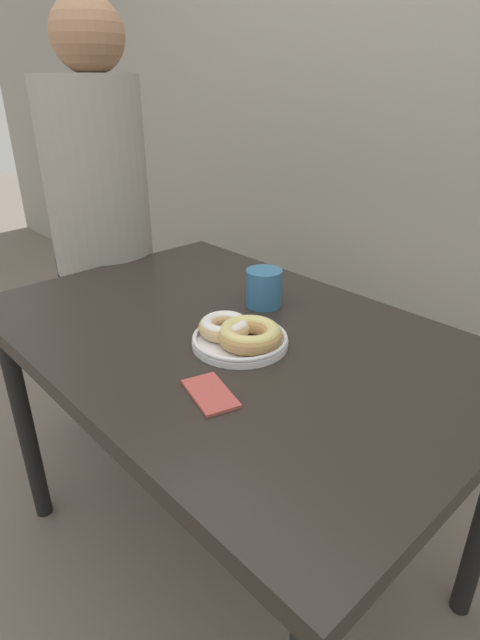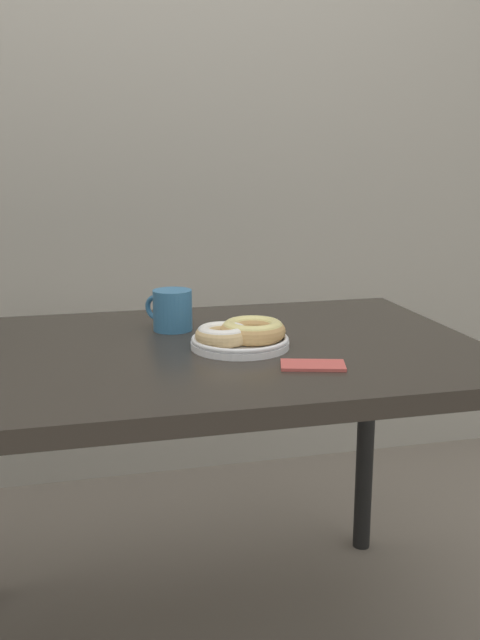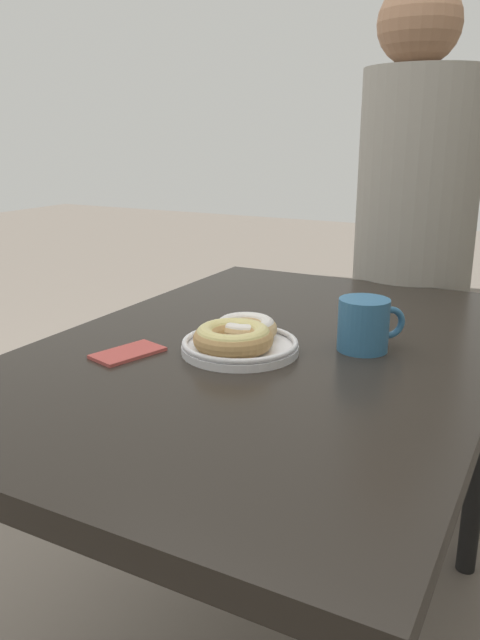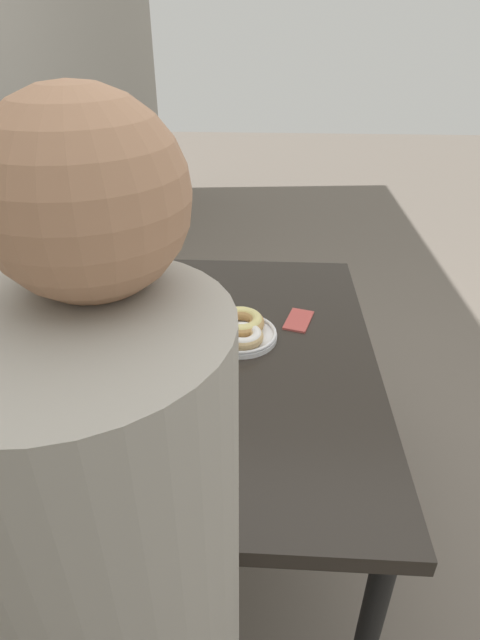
{
  "view_description": "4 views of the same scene",
  "coord_description": "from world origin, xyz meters",
  "views": [
    {
      "loc": [
        0.77,
        -0.57,
        1.26
      ],
      "look_at": [
        0.07,
        0.08,
        0.8
      ],
      "focal_mm": 28.0,
      "sensor_mm": 36.0,
      "label": 1
    },
    {
      "loc": [
        -0.28,
        -1.33,
        1.14
      ],
      "look_at": [
        0.07,
        0.08,
        0.8
      ],
      "focal_mm": 40.0,
      "sensor_mm": 36.0,
      "label": 2
    },
    {
      "loc": [
        1.0,
        0.57,
        1.12
      ],
      "look_at": [
        0.07,
        0.08,
        0.8
      ],
      "focal_mm": 35.0,
      "sensor_mm": 36.0,
      "label": 3
    },
    {
      "loc": [
        -1.11,
        0.02,
        1.52
      ],
      "look_at": [
        0.07,
        0.08,
        0.8
      ],
      "focal_mm": 28.0,
      "sensor_mm": 36.0,
      "label": 4
    }
  ],
  "objects": [
    {
      "name": "donut_plate",
      "position": [
        0.07,
        0.08,
        0.77
      ],
      "size": [
        0.22,
        0.21,
        0.06
      ],
      "color": "white",
      "rests_on": "dining_table"
    },
    {
      "name": "person_figure",
      "position": [
        -0.75,
        0.2,
        0.78
      ],
      "size": [
        0.39,
        0.32,
        1.48
      ],
      "color": "black",
      "rests_on": "ground_plane"
    },
    {
      "name": "napkin",
      "position": [
        0.17,
        -0.09,
        0.75
      ],
      "size": [
        0.14,
        0.1,
        0.01
      ],
      "color": "#BC4C47",
      "rests_on": "dining_table"
    },
    {
      "name": "coffee_mug",
      "position": [
        -0.05,
        0.27,
        0.79
      ],
      "size": [
        0.1,
        0.11,
        0.09
      ],
      "color": "teal",
      "rests_on": "dining_table"
    },
    {
      "name": "dining_table",
      "position": [
        0.0,
        0.11,
        0.66
      ],
      "size": [
        1.19,
        0.79,
        0.74
      ],
      "color": "#28231E",
      "rests_on": "ground_plane"
    }
  ]
}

